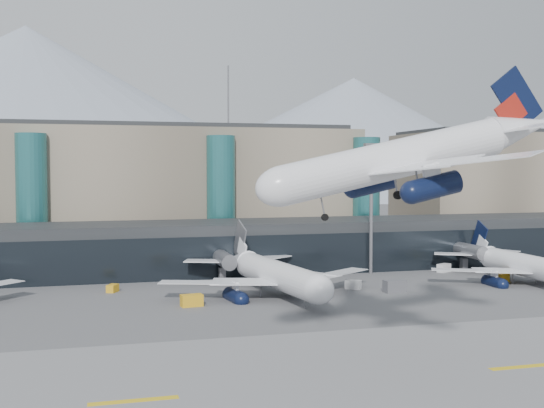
{
  "coord_description": "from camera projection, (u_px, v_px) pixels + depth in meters",
  "views": [
    {
      "loc": [
        -23.67,
        -75.68,
        20.7
      ],
      "look_at": [
        5.48,
        32.0,
        14.86
      ],
      "focal_mm": 45.0,
      "sensor_mm": 36.0,
      "label": 1
    }
  ],
  "objects": [
    {
      "name": "jet_parked_mid",
      "position": [
        269.0,
        264.0,
        112.71
      ],
      "size": [
        38.99,
        39.11,
        12.68
      ],
      "rotation": [
        0.0,
        0.0,
        1.71
      ],
      "color": "white",
      "rests_on": "ground"
    },
    {
      "name": "lightmast_mid",
      "position": [
        371.0,
        200.0,
        133.56
      ],
      "size": [
        3.0,
        1.2,
        25.6
      ],
      "color": "slate",
      "rests_on": "ground"
    },
    {
      "name": "ground",
      "position": [
        298.0,
        344.0,
        80.21
      ],
      "size": [
        900.0,
        900.0,
        0.0
      ],
      "primitive_type": "plane",
      "color": "#515154",
      "rests_on": "ground"
    },
    {
      "name": "veh_d",
      "position": [
        444.0,
        268.0,
        135.92
      ],
      "size": [
        3.28,
        2.77,
        1.65
      ],
      "primitive_type": "cube",
      "rotation": [
        0.0,
        0.0,
        0.51
      ],
      "color": "silver",
      "rests_on": "ground"
    },
    {
      "name": "veh_b",
      "position": [
        113.0,
        288.0,
        113.93
      ],
      "size": [
        2.25,
        2.6,
        1.28
      ],
      "primitive_type": "cube",
      "rotation": [
        0.0,
        0.0,
        1.08
      ],
      "color": "gold",
      "rests_on": "ground"
    },
    {
      "name": "hero_jet",
      "position": [
        421.0,
        146.0,
        69.04
      ],
      "size": [
        33.8,
        34.72,
        11.18
      ],
      "rotation": [
        0.0,
        -0.21,
        0.04
      ],
      "color": "white",
      "rests_on": "ground"
    },
    {
      "name": "jet_parked_right",
      "position": [
        516.0,
        257.0,
        124.87
      ],
      "size": [
        36.01,
        34.72,
        11.59
      ],
      "rotation": [
        0.0,
        0.0,
        1.56
      ],
      "color": "white",
      "rests_on": "ground"
    },
    {
      "name": "runway_markings",
      "position": [
        344.0,
        382.0,
        65.75
      ],
      "size": [
        128.0,
        1.0,
        0.02
      ],
      "color": "gold",
      "rests_on": "ground"
    },
    {
      "name": "concourse",
      "position": [
        212.0,
        247.0,
        135.6
      ],
      "size": [
        170.0,
        27.0,
        10.0
      ],
      "color": "black",
      "rests_on": "ground"
    },
    {
      "name": "veh_h",
      "position": [
        192.0,
        300.0,
        102.12
      ],
      "size": [
        3.43,
        2.09,
        1.79
      ],
      "primitive_type": "cube",
      "rotation": [
        0.0,
        0.0,
        0.12
      ],
      "color": "gold",
      "rests_on": "ground"
    },
    {
      "name": "terminal_main",
      "position": [
        82.0,
        191.0,
        159.64
      ],
      "size": [
        130.0,
        30.0,
        31.0
      ],
      "color": "gray",
      "rests_on": "ground"
    },
    {
      "name": "runway_strip",
      "position": [
        344.0,
        383.0,
        65.75
      ],
      "size": [
        400.0,
        40.0,
        0.04
      ],
      "primitive_type": "cube",
      "color": "slate",
      "rests_on": "ground"
    },
    {
      "name": "veh_e",
      "position": [
        502.0,
        278.0,
        123.86
      ],
      "size": [
        3.07,
        2.4,
        1.53
      ],
      "primitive_type": "cube",
      "rotation": [
        0.0,
        0.0,
        0.37
      ],
      "color": "gold",
      "rests_on": "ground"
    },
    {
      "name": "mountain_ridge",
      "position": [
        149.0,
        130.0,
        448.28
      ],
      "size": [
        910.0,
        400.0,
        110.0
      ],
      "color": "gray",
      "rests_on": "ground"
    },
    {
      "name": "teal_towers",
      "position": [
        130.0,
        199.0,
        146.91
      ],
      "size": [
        116.4,
        19.4,
        46.0
      ],
      "color": "#26696B",
      "rests_on": "ground"
    },
    {
      "name": "veh_g",
      "position": [
        353.0,
        285.0,
        116.84
      ],
      "size": [
        2.99,
        2.82,
        1.52
      ],
      "primitive_type": "cube",
      "rotation": [
        0.0,
        0.0,
        -0.68
      ],
      "color": "silver",
      "rests_on": "ground"
    },
    {
      "name": "veh_c",
      "position": [
        395.0,
        286.0,
        113.83
      ],
      "size": [
        3.78,
        2.18,
        2.03
      ],
      "primitive_type": "cube",
      "rotation": [
        0.0,
        0.0,
        0.07
      ],
      "color": "#515257",
      "rests_on": "ground"
    },
    {
      "name": "terminal_east",
      "position": [
        526.0,
        187.0,
        190.95
      ],
      "size": [
        70.0,
        30.0,
        31.0
      ],
      "color": "gray",
      "rests_on": "ground"
    }
  ]
}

